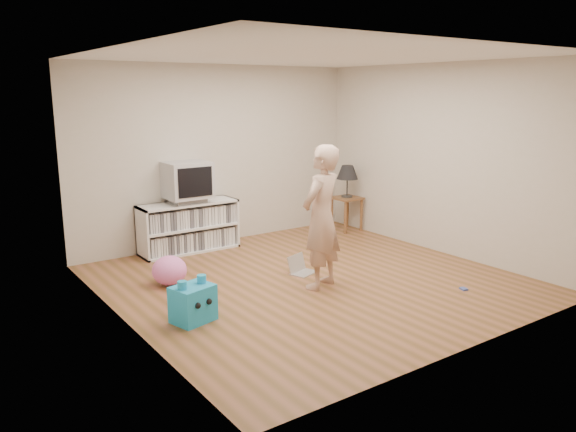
# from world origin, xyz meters

# --- Properties ---
(ground) EXTENTS (4.50, 4.50, 0.00)m
(ground) POSITION_xyz_m (0.00, 0.00, 0.00)
(ground) COLOR brown
(ground) RESTS_ON ground
(walls) EXTENTS (4.52, 4.52, 2.60)m
(walls) POSITION_xyz_m (0.00, 0.00, 1.30)
(walls) COLOR beige
(walls) RESTS_ON ground
(ceiling) EXTENTS (4.50, 4.50, 0.01)m
(ceiling) POSITION_xyz_m (0.00, 0.00, 2.60)
(ceiling) COLOR white
(ceiling) RESTS_ON walls
(media_unit) EXTENTS (1.40, 0.45, 0.70)m
(media_unit) POSITION_xyz_m (-0.63, 2.04, 0.35)
(media_unit) COLOR white
(media_unit) RESTS_ON ground
(dvd_deck) EXTENTS (0.45, 0.35, 0.07)m
(dvd_deck) POSITION_xyz_m (-0.63, 2.02, 0.73)
(dvd_deck) COLOR gray
(dvd_deck) RESTS_ON media_unit
(crt_tv) EXTENTS (0.60, 0.53, 0.50)m
(crt_tv) POSITION_xyz_m (-0.63, 2.02, 1.02)
(crt_tv) COLOR #B0B0B6
(crt_tv) RESTS_ON dvd_deck
(side_table) EXTENTS (0.42, 0.42, 0.55)m
(side_table) POSITION_xyz_m (1.99, 1.65, 0.42)
(side_table) COLOR brown
(side_table) RESTS_ON ground
(table_lamp) EXTENTS (0.34, 0.34, 0.52)m
(table_lamp) POSITION_xyz_m (1.99, 1.65, 0.94)
(table_lamp) COLOR #333333
(table_lamp) RESTS_ON side_table
(person) EXTENTS (0.70, 0.59, 1.65)m
(person) POSITION_xyz_m (-0.05, -0.24, 0.82)
(person) COLOR tan
(person) RESTS_ON ground
(laptop) EXTENTS (0.39, 0.35, 0.22)m
(laptop) POSITION_xyz_m (0.06, 0.31, 0.06)
(laptop) COLOR silver
(laptop) RESTS_ON ground
(playing_cards) EXTENTS (0.09, 0.11, 0.02)m
(playing_cards) POSITION_xyz_m (1.23, -1.27, 0.01)
(playing_cards) COLOR #3F54A8
(playing_cards) RESTS_ON ground
(plush_blue) EXTENTS (0.45, 0.40, 0.45)m
(plush_blue) POSITION_xyz_m (-1.69, -0.30, 0.19)
(plush_blue) COLOR #199BD6
(plush_blue) RESTS_ON ground
(plush_pink) EXTENTS (0.53, 0.53, 0.34)m
(plush_pink) POSITION_xyz_m (-1.44, 0.84, 0.17)
(plush_pink) COLOR #F271CC
(plush_pink) RESTS_ON ground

